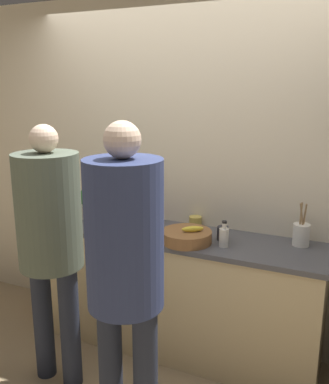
{
  "coord_description": "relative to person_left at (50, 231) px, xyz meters",
  "views": [
    {
      "loc": [
        1.16,
        -2.36,
        1.95
      ],
      "look_at": [
        0.0,
        0.13,
        1.26
      ],
      "focal_mm": 40.0,
      "sensor_mm": 36.0,
      "label": 1
    }
  ],
  "objects": [
    {
      "name": "potted_plant",
      "position": [
        -0.2,
        0.72,
        -0.01
      ],
      "size": [
        0.17,
        0.17,
        0.26
      ],
      "color": "beige",
      "rests_on": "counter"
    },
    {
      "name": "counter",
      "position": [
        0.56,
        0.69,
        -0.61
      ],
      "size": [
        2.13,
        0.59,
        0.91
      ],
      "color": "beige",
      "rests_on": "ground_plane"
    },
    {
      "name": "ground_plane",
      "position": [
        0.56,
        0.36,
        -1.06
      ],
      "size": [
        14.0,
        14.0,
        0.0
      ],
      "primitive_type": "plane",
      "color": "#9E8460"
    },
    {
      "name": "utensil_crock",
      "position": [
        1.41,
        0.81,
        -0.07
      ],
      "size": [
        0.11,
        0.11,
        0.29
      ],
      "color": "silver",
      "rests_on": "counter"
    },
    {
      "name": "person_center",
      "position": [
        0.71,
        -0.28,
        0.03
      ],
      "size": [
        0.39,
        0.39,
        1.79
      ],
      "color": "#232838",
      "rests_on": "ground_plane"
    },
    {
      "name": "wall_back",
      "position": [
        0.56,
        0.97,
        0.24
      ],
      "size": [
        5.2,
        0.06,
        2.6
      ],
      "color": "beige",
      "rests_on": "ground_plane"
    },
    {
      "name": "bottle_red",
      "position": [
        0.33,
        0.72,
        -0.08
      ],
      "size": [
        0.08,
        0.08,
        0.19
      ],
      "color": "red",
      "rests_on": "counter"
    },
    {
      "name": "bottle_clear",
      "position": [
        0.95,
        0.58,
        -0.08
      ],
      "size": [
        0.06,
        0.06,
        0.18
      ],
      "color": "silver",
      "rests_on": "counter"
    },
    {
      "name": "cup_yellow",
      "position": [
        0.64,
        0.89,
        -0.11
      ],
      "size": [
        0.09,
        0.09,
        0.08
      ],
      "color": "gold",
      "rests_on": "counter"
    },
    {
      "name": "cup_black",
      "position": [
        0.91,
        0.69,
        -0.1
      ],
      "size": [
        0.08,
        0.08,
        0.1
      ],
      "color": "#28282D",
      "rests_on": "counter"
    },
    {
      "name": "fruit_bowl",
      "position": [
        0.7,
        0.55,
        -0.11
      ],
      "size": [
        0.34,
        0.34,
        0.12
      ],
      "color": "brown",
      "rests_on": "counter"
    },
    {
      "name": "person_left",
      "position": [
        0.0,
        0.0,
        0.0
      ],
      "size": [
        0.4,
        0.4,
        1.73
      ],
      "color": "#232838",
      "rests_on": "ground_plane"
    }
  ]
}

